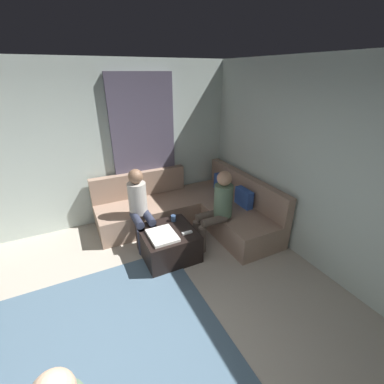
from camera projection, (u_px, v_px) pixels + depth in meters
The scene contains 11 objects.
wall_back at pixel (362, 184), 2.92m from camera, with size 6.00×0.12×2.70m, color silver.
wall_left at pixel (63, 151), 4.12m from camera, with size 0.12×6.00×2.70m, color silver.
curtain_panel at pixel (145, 149), 4.61m from camera, with size 0.06×1.10×2.50m, color #595166.
area_rug at pixel (116, 358), 2.50m from camera, with size 2.60×2.20×0.01m, color slate.
sectional_couch at pixel (193, 209), 4.63m from camera, with size 2.10×2.55×0.87m.
ottoman at pixel (168, 243), 3.83m from camera, with size 0.76×0.76×0.42m, color black.
folded_blanket at pixel (162, 235), 3.61m from camera, with size 0.44×0.36×0.04m, color white.
coffee_mug at pixel (173, 218), 3.97m from camera, with size 0.08×0.08×0.10m, color #334C72.
game_remote at pixel (187, 233), 3.68m from camera, with size 0.05×0.15×0.02m, color white.
person_on_couch_back at pixel (218, 206), 3.92m from camera, with size 0.30×0.60×1.20m.
person_on_couch_side at pixel (140, 205), 3.96m from camera, with size 0.60×0.30×1.20m.
Camera 1 is at (1.56, 0.04, 2.50)m, focal length 24.48 mm.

